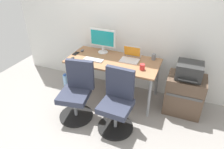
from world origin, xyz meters
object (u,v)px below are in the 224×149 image
side_cabinet (184,94)px  printer (189,71)px  coffee_mug (142,67)px  water_bottle_on_floor (66,81)px  open_laptop (131,57)px  desktop_monitor (103,39)px  office_chair_left (77,93)px  office_chair_right (117,103)px

side_cabinet → printer: (-0.00, -0.00, 0.44)m
printer → side_cabinet: bearing=90.0°
printer → coffee_mug: bearing=-165.7°
side_cabinet → coffee_mug: coffee_mug is taller
water_bottle_on_floor → open_laptop: size_ratio=1.00×
desktop_monitor → open_laptop: bearing=-10.0°
office_chair_left → office_chair_right: same height
desktop_monitor → open_laptop: (0.56, -0.10, -0.20)m
side_cabinet → water_bottle_on_floor: side_cabinet is taller
printer → open_laptop: 0.96m
office_chair_left → open_laptop: (0.60, 0.82, 0.37)m
side_cabinet → coffee_mug: size_ratio=7.08×
side_cabinet → desktop_monitor: bearing=172.9°
office_chair_right → coffee_mug: 0.69m
side_cabinet → desktop_monitor: (-1.52, 0.19, 0.66)m
desktop_monitor → coffee_mug: 0.93m
printer → desktop_monitor: size_ratio=0.83×
printer → water_bottle_on_floor: (-2.18, -0.15, -0.62)m
open_laptop → coffee_mug: (0.27, -0.27, -0.01)m
office_chair_right → open_laptop: 0.90m
printer → desktop_monitor: desktop_monitor is taller
office_chair_right → coffee_mug: bearing=70.1°
office_chair_left → side_cabinet: office_chair_left is taller
water_bottle_on_floor → coffee_mug: bearing=-1.1°
office_chair_left → water_bottle_on_floor: office_chair_left is taller
side_cabinet → desktop_monitor: 1.66m
coffee_mug → office_chair_left: bearing=-147.4°
open_laptop → coffee_mug: size_ratio=3.37×
printer → open_laptop: size_ratio=1.29×
printer → open_laptop: bearing=174.5°
water_bottle_on_floor → coffee_mug: coffee_mug is taller
office_chair_right → printer: bearing=39.6°
water_bottle_on_floor → open_laptop: 1.40m
printer → water_bottle_on_floor: 2.27m
coffee_mug → desktop_monitor: bearing=156.4°
water_bottle_on_floor → desktop_monitor: size_ratio=0.65×
office_chair_left → coffee_mug: office_chair_left is taller
office_chair_right → side_cabinet: 1.15m
open_laptop → office_chair_right: bearing=-85.1°
water_bottle_on_floor → open_laptop: bearing=11.0°
office_chair_left → coffee_mug: bearing=32.6°
water_bottle_on_floor → open_laptop: open_laptop is taller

